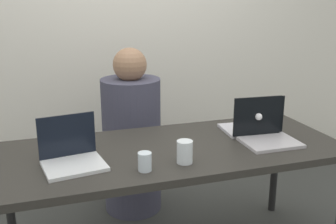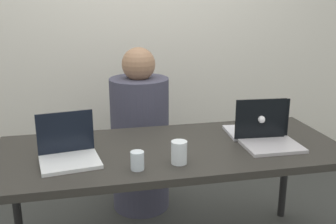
{
  "view_description": "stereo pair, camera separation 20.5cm",
  "coord_description": "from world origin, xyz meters",
  "px_view_note": "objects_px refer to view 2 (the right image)",
  "views": [
    {
      "loc": [
        -0.64,
        -1.9,
        1.51
      ],
      "look_at": [
        0.0,
        0.08,
        0.9
      ],
      "focal_mm": 42.0,
      "sensor_mm": 36.0,
      "label": 1
    },
    {
      "loc": [
        -0.44,
        -1.95,
        1.51
      ],
      "look_at": [
        0.0,
        0.08,
        0.9
      ],
      "focal_mm": 42.0,
      "sensor_mm": 36.0,
      "label": 2
    }
  ],
  "objects_px": {
    "person_at_center": "(140,139)",
    "laptop_front_right": "(269,136)",
    "laptop_front_left": "(68,151)",
    "water_glass_left": "(137,162)",
    "water_glass_center": "(179,154)",
    "laptop_back_right": "(255,127)"
  },
  "relations": [
    {
      "from": "laptop_front_left",
      "to": "laptop_back_right",
      "type": "bearing_deg",
      "value": -0.84
    },
    {
      "from": "laptop_front_left",
      "to": "water_glass_center",
      "type": "relative_size",
      "value": 2.78
    },
    {
      "from": "person_at_center",
      "to": "laptop_back_right",
      "type": "bearing_deg",
      "value": 124.02
    },
    {
      "from": "water_glass_center",
      "to": "water_glass_left",
      "type": "height_order",
      "value": "water_glass_center"
    },
    {
      "from": "laptop_front_right",
      "to": "water_glass_center",
      "type": "bearing_deg",
      "value": -164.48
    },
    {
      "from": "water_glass_center",
      "to": "water_glass_left",
      "type": "distance_m",
      "value": 0.21
    },
    {
      "from": "water_glass_center",
      "to": "water_glass_left",
      "type": "bearing_deg",
      "value": -172.2
    },
    {
      "from": "person_at_center",
      "to": "laptop_front_right",
      "type": "bearing_deg",
      "value": 118.51
    },
    {
      "from": "laptop_front_right",
      "to": "person_at_center",
      "type": "bearing_deg",
      "value": 129.29
    },
    {
      "from": "laptop_front_left",
      "to": "water_glass_left",
      "type": "height_order",
      "value": "laptop_front_left"
    },
    {
      "from": "laptop_front_right",
      "to": "water_glass_center",
      "type": "relative_size",
      "value": 2.7
    },
    {
      "from": "laptop_front_right",
      "to": "water_glass_left",
      "type": "bearing_deg",
      "value": -166.35
    },
    {
      "from": "laptop_front_right",
      "to": "laptop_front_left",
      "type": "relative_size",
      "value": 0.97
    },
    {
      "from": "laptop_front_left",
      "to": "water_glass_left",
      "type": "xyz_separation_m",
      "value": [
        0.32,
        -0.18,
        -0.01
      ]
    },
    {
      "from": "laptop_front_right",
      "to": "water_glass_left",
      "type": "xyz_separation_m",
      "value": [
        -0.76,
        -0.17,
        -0.01
      ]
    },
    {
      "from": "laptop_front_right",
      "to": "water_glass_center",
      "type": "distance_m",
      "value": 0.56
    },
    {
      "from": "person_at_center",
      "to": "laptop_back_right",
      "type": "xyz_separation_m",
      "value": [
        0.59,
        -0.62,
        0.25
      ]
    },
    {
      "from": "person_at_center",
      "to": "laptop_back_right",
      "type": "height_order",
      "value": "person_at_center"
    },
    {
      "from": "water_glass_left",
      "to": "laptop_front_right",
      "type": "bearing_deg",
      "value": 12.77
    },
    {
      "from": "laptop_front_left",
      "to": "water_glass_center",
      "type": "xyz_separation_m",
      "value": [
        0.53,
        -0.15,
        -0.0
      ]
    },
    {
      "from": "laptop_back_right",
      "to": "laptop_front_right",
      "type": "bearing_deg",
      "value": 100.01
    },
    {
      "from": "laptop_front_right",
      "to": "water_glass_left",
      "type": "height_order",
      "value": "laptop_front_right"
    }
  ]
}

